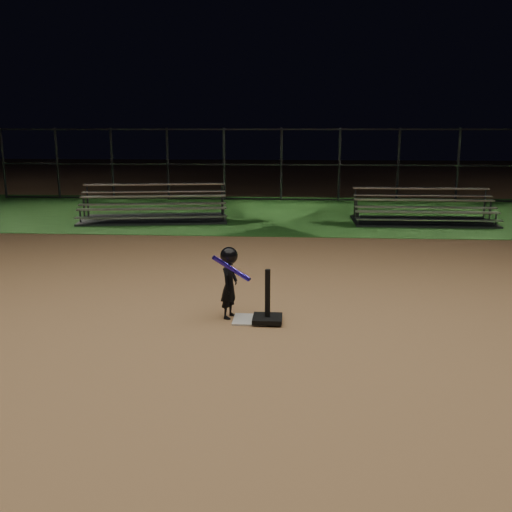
{
  "coord_description": "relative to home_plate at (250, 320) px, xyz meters",
  "views": [
    {
      "loc": [
        0.6,
        -7.18,
        2.47
      ],
      "look_at": [
        0.0,
        1.0,
        0.65
      ],
      "focal_mm": 40.39,
      "sensor_mm": 36.0,
      "label": 1
    }
  ],
  "objects": [
    {
      "name": "ground",
      "position": [
        0.0,
        0.0,
        -0.01
      ],
      "size": [
        80.0,
        80.0,
        0.0
      ],
      "primitive_type": "plane",
      "color": "#A5764B",
      "rests_on": "ground"
    },
    {
      "name": "grass_strip",
      "position": [
        0.0,
        10.0,
        -0.01
      ],
      "size": [
        60.0,
        8.0,
        0.01
      ],
      "primitive_type": "cube",
      "color": "#1E4C18",
      "rests_on": "ground"
    },
    {
      "name": "home_plate",
      "position": [
        0.0,
        0.0,
        0.0
      ],
      "size": [
        0.45,
        0.45,
        0.02
      ],
      "primitive_type": "cube",
      "color": "beige",
      "rests_on": "ground"
    },
    {
      "name": "batting_tee",
      "position": [
        0.23,
        -0.07,
        0.13
      ],
      "size": [
        0.38,
        0.38,
        0.69
      ],
      "color": "black",
      "rests_on": "home_plate"
    },
    {
      "name": "child_batter",
      "position": [
        -0.29,
        0.11,
        0.5
      ],
      "size": [
        0.48,
        0.51,
        0.96
      ],
      "rotation": [
        0.0,
        0.0,
        1.28
      ],
      "color": "black",
      "rests_on": "ground"
    },
    {
      "name": "bleacher_left",
      "position": [
        -3.34,
        8.24,
        0.19
      ],
      "size": [
        4.18,
        2.52,
        0.96
      ],
      "rotation": [
        0.0,
        0.0,
        0.16
      ],
      "color": "#AFAFB4",
      "rests_on": "ground"
    },
    {
      "name": "bleacher_right",
      "position": [
        3.93,
        8.33,
        0.17
      ],
      "size": [
        3.66,
        1.79,
        0.89
      ],
      "rotation": [
        0.0,
        0.0,
        -0.0
      ],
      "color": "silver",
      "rests_on": "ground"
    },
    {
      "name": "backstop_fence",
      "position": [
        0.0,
        13.0,
        1.24
      ],
      "size": [
        20.08,
        0.08,
        2.5
      ],
      "color": "#38383D",
      "rests_on": "ground"
    }
  ]
}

